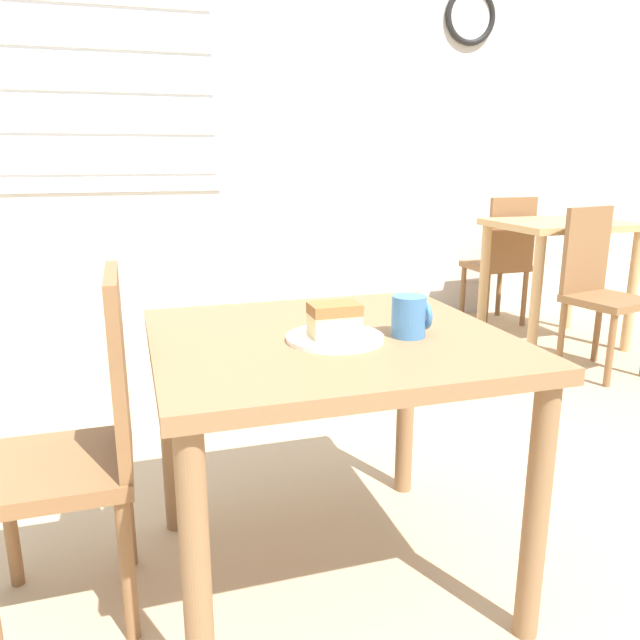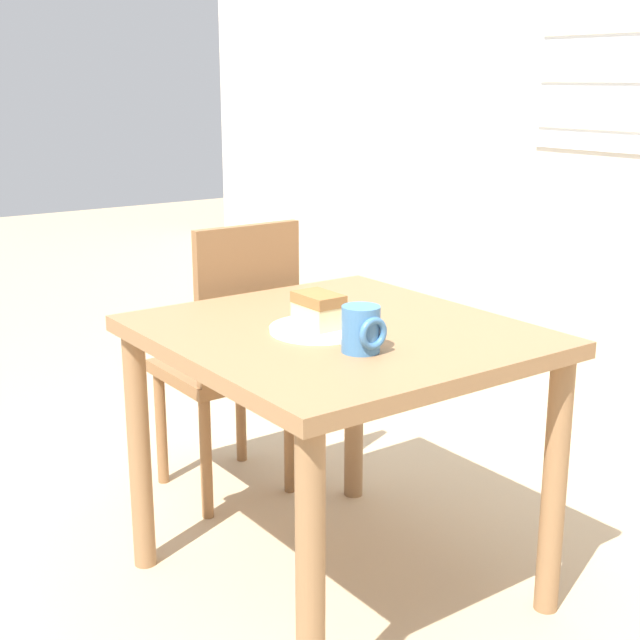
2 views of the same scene
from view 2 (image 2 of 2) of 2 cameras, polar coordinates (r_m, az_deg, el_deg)
The scene contains 6 objects.
ground_plane at distance 2.35m, azimuth -8.75°, elevation -18.61°, with size 14.00×14.00×0.00m, color tan.
dining_table_near at distance 2.21m, azimuth 1.15°, elevation -3.19°, with size 0.89×0.83×0.71m.
chair_near_window at distance 2.78m, azimuth -5.60°, elevation -2.24°, with size 0.36×0.36×0.89m.
plate at distance 2.15m, azimuth -0.03°, elevation -0.57°, with size 0.24×0.24×0.01m.
cake_slice at distance 2.14m, azimuth -0.10°, elevation 0.65°, with size 0.12×0.08×0.08m.
coffee_mug at distance 1.98m, azimuth 2.71°, elevation -0.61°, with size 0.09×0.09×0.10m.
Camera 2 is at (1.76, -0.85, 1.30)m, focal length 50.00 mm.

